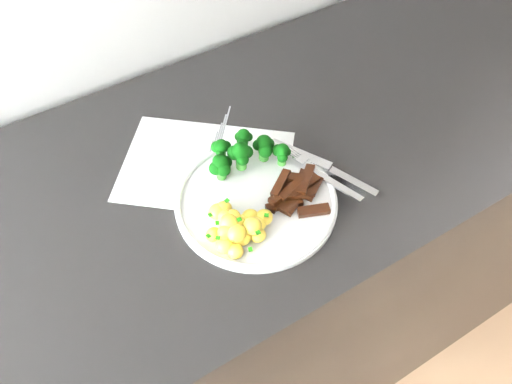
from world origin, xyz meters
TOP-DOWN VIEW (x-y plane):
  - counter at (-0.10, 1.66)m, footprint 2.45×0.61m
  - recipe_paper at (-0.18, 1.69)m, footprint 0.36×0.35m
  - plate at (-0.14, 1.58)m, footprint 0.27×0.27m
  - broccoli at (-0.12, 1.65)m, footprint 0.14×0.09m
  - potatoes at (-0.20, 1.53)m, footprint 0.11×0.12m
  - beef_strips at (-0.09, 1.55)m, footprint 0.12×0.11m
  - fork at (-0.02, 1.56)m, footprint 0.06×0.18m
  - knife at (0.00, 1.55)m, footprint 0.10×0.20m

SIDE VIEW (x-z plane):
  - counter at x=-0.10m, z-range 0.00..0.92m
  - recipe_paper at x=-0.18m, z-range 0.92..0.92m
  - plate at x=-0.14m, z-range 0.92..0.94m
  - knife at x=0.00m, z-range 0.92..0.94m
  - fork at x=-0.02m, z-range 0.93..0.95m
  - beef_strips at x=-0.09m, z-range 0.93..0.95m
  - potatoes at x=-0.20m, z-range 0.92..0.97m
  - broccoli at x=-0.12m, z-range 0.93..1.00m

